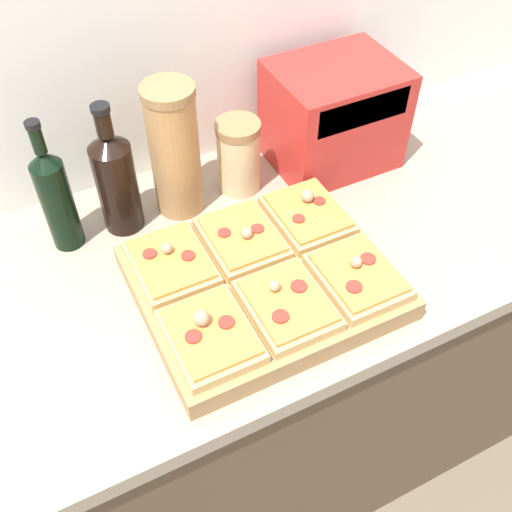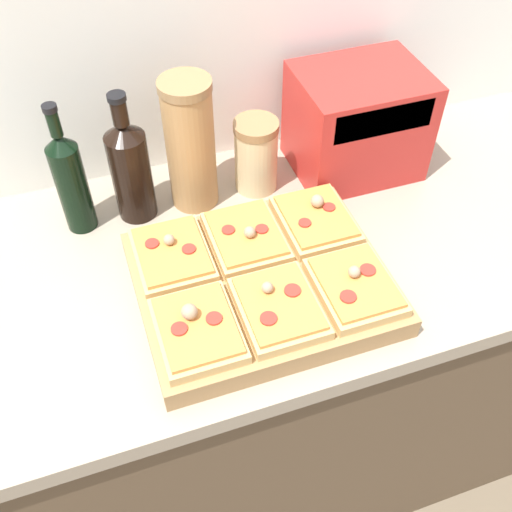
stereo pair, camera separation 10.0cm
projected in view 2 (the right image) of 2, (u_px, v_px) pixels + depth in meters
name	position (u px, v px, depth m)	size (l,w,h in m)	color
wall_back	(200.00, 12.00, 1.18)	(6.00, 0.06, 2.50)	silver
kitchen_counter	(258.00, 373.00, 1.53)	(2.63, 0.67, 0.92)	brown
cutting_board	(261.00, 283.00, 1.10)	(0.45, 0.38, 0.04)	#A37A4C
pizza_slice_back_left	(172.00, 254.00, 1.10)	(0.13, 0.17, 0.05)	tan
pizza_slice_back_center	(246.00, 237.00, 1.13)	(0.13, 0.17, 0.05)	tan
pizza_slice_back_right	(316.00, 219.00, 1.17)	(0.13, 0.17, 0.05)	tan
pizza_slice_front_left	(197.00, 329.00, 0.99)	(0.13, 0.17, 0.06)	tan
pizza_slice_front_center	(279.00, 307.00, 1.02)	(0.13, 0.17, 0.05)	tan
pizza_slice_front_right	(355.00, 286.00, 1.05)	(0.13, 0.17, 0.05)	tan
olive_oil_bottle	(71.00, 180.00, 1.16)	(0.06, 0.06, 0.29)	black
wine_bottle	(130.00, 168.00, 1.18)	(0.08, 0.08, 0.28)	black
grain_jar_tall	(190.00, 145.00, 1.19)	(0.10, 0.10, 0.29)	#AD7F4C
grain_jar_short	(256.00, 155.00, 1.26)	(0.09, 0.09, 0.16)	beige
toaster_oven	(357.00, 122.00, 1.29)	(0.29, 0.21, 0.23)	red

